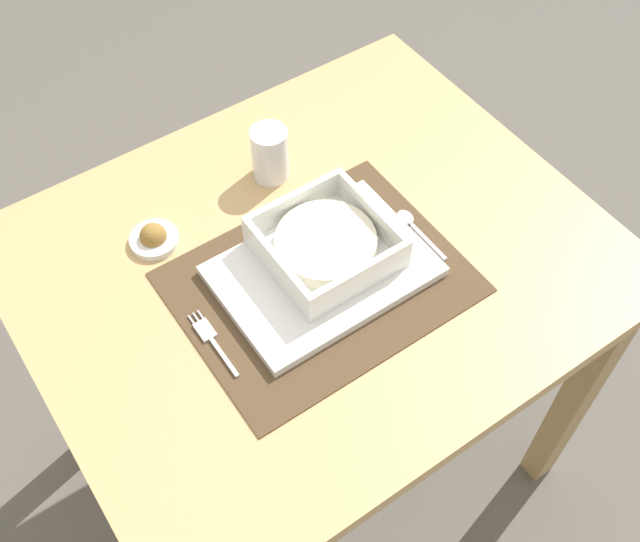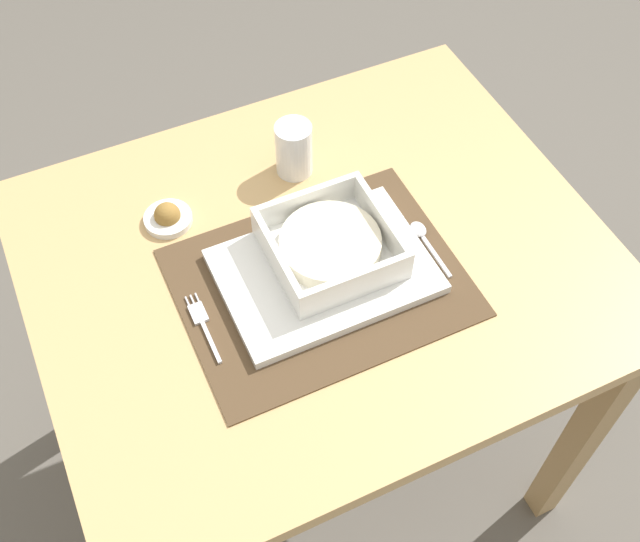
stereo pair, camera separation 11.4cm
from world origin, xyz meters
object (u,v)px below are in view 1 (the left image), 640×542
(drinking_glass, at_px, (270,156))
(butter_knife, at_px, (411,247))
(porridge_bowl, at_px, (326,245))
(fork, at_px, (210,338))
(spoon, at_px, (410,223))
(dining_table, at_px, (314,298))
(condiment_saucer, at_px, (154,238))

(drinking_glass, bearing_deg, butter_knife, -70.36)
(porridge_bowl, height_order, butter_knife, porridge_bowl)
(porridge_bowl, xyz_separation_m, fork, (-0.22, -0.02, -0.03))
(spoon, distance_m, butter_knife, 0.05)
(porridge_bowl, relative_size, butter_knife, 1.37)
(butter_knife, bearing_deg, fork, 177.14)
(porridge_bowl, distance_m, drinking_glass, 0.20)
(dining_table, relative_size, porridge_bowl, 4.86)
(dining_table, height_order, spoon, spoon)
(porridge_bowl, bearing_deg, spoon, -6.99)
(spoon, bearing_deg, porridge_bowl, 176.30)
(dining_table, distance_m, fork, 0.24)
(fork, xyz_separation_m, butter_knife, (0.34, -0.03, 0.00))
(dining_table, bearing_deg, butter_knife, -29.29)
(spoon, relative_size, condiment_saucer, 1.51)
(dining_table, xyz_separation_m, butter_knife, (0.13, -0.07, 0.12))
(dining_table, xyz_separation_m, condiment_saucer, (-0.19, 0.17, 0.13))
(porridge_bowl, bearing_deg, drinking_glass, 81.67)
(porridge_bowl, distance_m, fork, 0.22)
(butter_knife, bearing_deg, spoon, 56.43)
(spoon, bearing_deg, condiment_saucer, 153.43)
(spoon, height_order, drinking_glass, drinking_glass)
(spoon, xyz_separation_m, butter_knife, (-0.03, -0.04, -0.00))
(porridge_bowl, xyz_separation_m, spoon, (0.15, -0.02, -0.03))
(porridge_bowl, relative_size, drinking_glass, 1.90)
(fork, bearing_deg, porridge_bowl, 6.01)
(drinking_glass, bearing_deg, condiment_saucer, -175.18)
(porridge_bowl, height_order, drinking_glass, drinking_glass)
(drinking_glass, bearing_deg, fork, -137.58)
(dining_table, distance_m, drinking_glass, 0.25)
(dining_table, distance_m, porridge_bowl, 0.16)
(dining_table, bearing_deg, porridge_bowl, -59.23)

